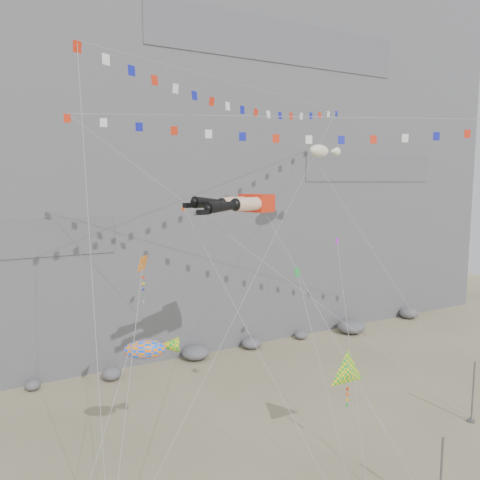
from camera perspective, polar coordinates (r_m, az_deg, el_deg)
The scene contains 15 objects.
ground at distance 31.90m, azimuth 7.64°, elevation -24.05°, with size 120.00×120.00×0.00m, color tan.
cliff at distance 57.03m, azimuth -11.79°, elevation 15.56°, with size 80.00×28.00×50.00m, color slate.
talus_boulders at distance 45.12m, azimuth -5.43°, elevation -13.53°, with size 60.00×3.00×1.20m, color slate, non-canonical shape.
anchor_pole_center at distance 27.45m, azimuth 23.29°, elevation -25.06°, with size 0.12×0.12×4.21m, color slate.
anchor_pole_right at distance 37.27m, azimuth 26.53°, elevation -16.23°, with size 0.12×0.12×4.35m, color slate.
legs_kite at distance 29.08m, azimuth -0.19°, elevation 4.39°, with size 8.29×14.12×19.99m.
flag_banner_upper at distance 34.90m, azimuth 1.12°, elevation 18.09°, with size 25.86×17.26×28.93m.
flag_banner_lower at distance 32.51m, azimuth 10.43°, elevation 14.47°, with size 30.76×12.84×23.46m.
harlequin_kite at distance 26.90m, azimuth -11.78°, elevation -2.91°, with size 4.89×7.91×14.26m.
fish_windsock at distance 26.14m, azimuth -11.52°, elevation -12.97°, with size 7.21×5.96×10.39m.
delta_kite at distance 29.32m, azimuth 13.07°, elevation -15.50°, with size 2.71×7.56×8.94m.
blimp_windsock at distance 40.98m, azimuth 9.66°, elevation 10.58°, with size 7.09×13.70×23.24m.
small_kite_a at distance 31.18m, azimuth -6.57°, elevation 3.30°, with size 3.34×14.94×20.70m.
small_kite_b at distance 35.41m, azimuth 11.80°, elevation -0.55°, with size 6.13×10.16×16.33m.
small_kite_c at distance 28.25m, azimuth 7.08°, elevation -4.21°, with size 1.50×7.24×12.89m.
Camera 1 is at (-16.17, -22.02, 16.47)m, focal length 35.00 mm.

